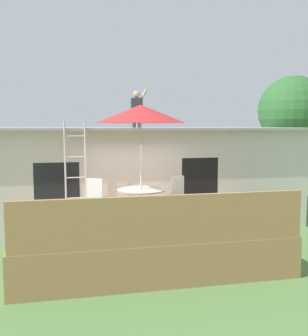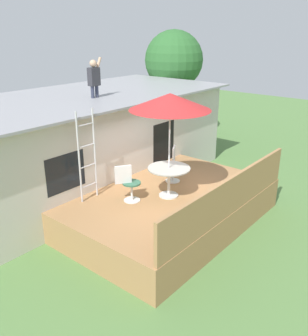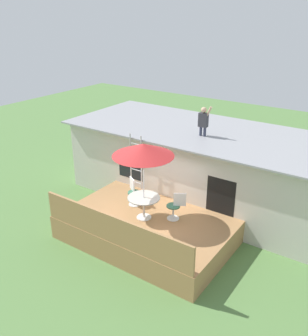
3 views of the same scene
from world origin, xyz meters
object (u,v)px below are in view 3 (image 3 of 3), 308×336
object	(u,v)px
patio_table	(144,202)
person_figure	(204,119)
patio_umbrella	(143,150)
step_ladder	(136,164)
patio_chair_right	(176,206)
patio_chair_left	(133,192)

from	to	relation	value
patio_table	person_figure	distance (m)	3.68
patio_table	patio_umbrella	size ratio (longest dim) A/B	0.41
patio_table	person_figure	xyz separation A→B (m)	(0.44, 3.02, 2.06)
patio_umbrella	step_ladder	distance (m)	2.31
person_figure	patio_chair_right	world-z (taller)	person_figure
patio_umbrella	patio_chair_left	bearing A→B (deg)	146.64
patio_table	patio_umbrella	world-z (taller)	patio_umbrella
patio_chair_left	patio_chair_right	world-z (taller)	same
patio_chair_left	patio_chair_right	distance (m)	1.71
patio_umbrella	patio_chair_left	world-z (taller)	patio_umbrella
step_ladder	patio_chair_right	xyz separation A→B (m)	(2.22, -0.87, -0.64)
step_ladder	patio_chair_left	world-z (taller)	step_ladder
patio_chair_right	patio_umbrella	bearing A→B (deg)	-0.00
patio_table	patio_chair_left	xyz separation A→B (m)	(-0.84, 0.56, -0.13)
step_ladder	person_figure	bearing A→B (deg)	42.27
patio_chair_right	patio_table	bearing A→B (deg)	0.00
step_ladder	patio_chair_right	bearing A→B (deg)	-21.39
patio_table	person_figure	size ratio (longest dim) A/B	0.94
patio_table	patio_chair_right	size ratio (longest dim) A/B	1.13
patio_chair_left	patio_chair_right	size ratio (longest dim) A/B	1.00
step_ladder	person_figure	size ratio (longest dim) A/B	1.98
patio_table	patio_chair_right	xyz separation A→B (m)	(0.87, 0.52, -0.13)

